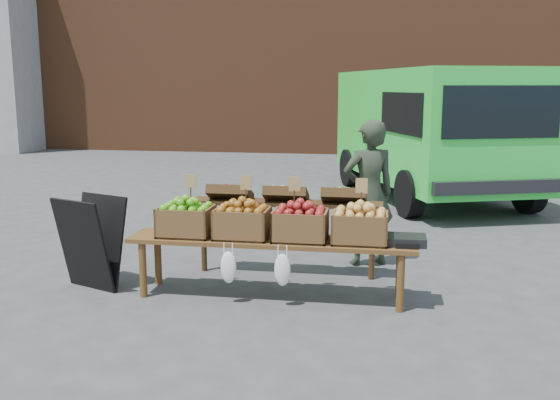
% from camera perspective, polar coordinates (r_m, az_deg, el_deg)
% --- Properties ---
extents(ground, '(80.00, 80.00, 0.00)m').
position_cam_1_polar(ground, '(5.70, 2.29, -9.98)').
color(ground, '#414144').
extents(delivery_van, '(3.88, 5.52, 2.25)m').
position_cam_1_polar(delivery_van, '(11.42, 13.60, 5.80)').
color(delivery_van, green).
rests_on(delivery_van, ground).
extents(vendor, '(0.70, 0.59, 1.62)m').
position_cam_1_polar(vendor, '(6.97, 8.11, 0.62)').
color(vendor, '#293224').
rests_on(vendor, ground).
extents(chalkboard_sign, '(0.70, 0.54, 0.93)m').
position_cam_1_polar(chalkboard_sign, '(6.42, -16.88, -3.72)').
color(chalkboard_sign, black).
rests_on(chalkboard_sign, ground).
extents(back_table, '(2.10, 0.44, 1.04)m').
position_cam_1_polar(back_table, '(6.55, 0.56, -2.50)').
color(back_table, '#382411').
rests_on(back_table, ground).
extents(display_bench, '(2.70, 0.56, 0.57)m').
position_cam_1_polar(display_bench, '(5.93, -0.81, -6.24)').
color(display_bench, '#583719').
rests_on(display_bench, ground).
extents(crate_golden_apples, '(0.50, 0.40, 0.28)m').
position_cam_1_polar(crate_golden_apples, '(6.03, -8.57, -1.92)').
color(crate_golden_apples, '#419412').
rests_on(crate_golden_apples, display_bench).
extents(crate_russet_pears, '(0.50, 0.40, 0.28)m').
position_cam_1_polar(crate_russet_pears, '(5.88, -3.46, -2.13)').
color(crate_russet_pears, '#9A4F0C').
rests_on(crate_russet_pears, display_bench).
extents(crate_red_apples, '(0.50, 0.40, 0.28)m').
position_cam_1_polar(crate_red_apples, '(5.78, 1.86, -2.33)').
color(crate_red_apples, maroon).
rests_on(crate_red_apples, display_bench).
extents(crate_green_apples, '(0.50, 0.40, 0.28)m').
position_cam_1_polar(crate_green_apples, '(5.74, 7.32, -2.51)').
color(crate_green_apples, gold).
rests_on(crate_green_apples, display_bench).
extents(weighing_scale, '(0.34, 0.30, 0.08)m').
position_cam_1_polar(weighing_scale, '(5.76, 11.53, -3.61)').
color(weighing_scale, black).
rests_on(weighing_scale, display_bench).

